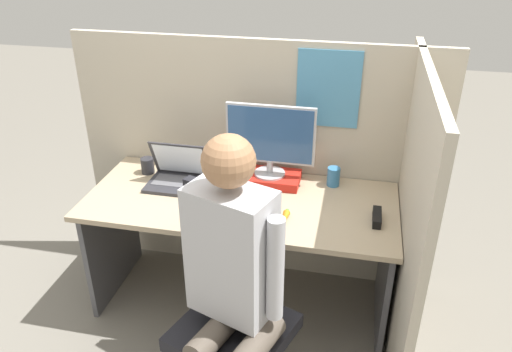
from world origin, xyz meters
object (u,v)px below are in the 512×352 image
at_px(laptop, 178,176).
at_px(office_chair, 231,302).
at_px(carrot_toy, 285,218).
at_px(paper_box, 270,178).
at_px(pen_cup, 148,166).
at_px(coffee_mug, 333,177).
at_px(monitor, 270,138).
at_px(person, 233,276).
at_px(stapler, 377,217).

relative_size(laptop, office_chair, 0.32).
distance_m(laptop, carrot_toy, 0.71).
distance_m(paper_box, pen_cup, 0.73).
bearing_deg(coffee_mug, laptop, -168.74).
bearing_deg(office_chair, monitor, 88.50).
relative_size(paper_box, carrot_toy, 2.71).
height_order(monitor, office_chair, monitor).
distance_m(paper_box, coffee_mug, 0.36).
bearing_deg(carrot_toy, laptop, 158.76).
height_order(monitor, laptop, monitor).
bearing_deg(carrot_toy, paper_box, 111.54).
distance_m(paper_box, monitor, 0.25).
xyz_separation_m(coffee_mug, pen_cup, (-1.09, -0.08, -0.01)).
distance_m(monitor, pen_cup, 0.77).
height_order(office_chair, coffee_mug, office_chair).
height_order(paper_box, laptop, laptop).
distance_m(monitor, carrot_toy, 0.49).
bearing_deg(person, office_chair, 109.58).
bearing_deg(laptop, stapler, -8.23).
xyz_separation_m(person, pen_cup, (-0.76, 0.93, -0.04)).
height_order(paper_box, office_chair, office_chair).
bearing_deg(paper_box, stapler, -25.79).
relative_size(paper_box, coffee_mug, 3.15).
bearing_deg(office_chair, coffee_mug, 66.03).
bearing_deg(laptop, person, -57.27).
height_order(laptop, person, person).
relative_size(laptop, pen_cup, 3.57).
distance_m(laptop, stapler, 1.12).
bearing_deg(person, paper_box, 91.89).
height_order(paper_box, pen_cup, pen_cup).
xyz_separation_m(monitor, coffee_mug, (0.36, 0.04, -0.22)).
bearing_deg(coffee_mug, pen_cup, -176.02).
bearing_deg(pen_cup, paper_box, 2.77).
xyz_separation_m(stapler, person, (-0.57, -0.67, 0.07)).
bearing_deg(carrot_toy, coffee_mug, 64.19).
bearing_deg(coffee_mug, carrot_toy, -115.81).
bearing_deg(pen_cup, office_chair, -47.70).
bearing_deg(paper_box, carrot_toy, -68.46).
relative_size(laptop, coffee_mug, 3.06).
bearing_deg(paper_box, laptop, -165.38).
height_order(laptop, stapler, laptop).
distance_m(carrot_toy, person, 0.60).
bearing_deg(stapler, pen_cup, 169.13).
bearing_deg(pen_cup, person, -50.62).
distance_m(carrot_toy, office_chair, 0.51).
relative_size(paper_box, monitor, 0.69).
distance_m(office_chair, person, 0.32).
distance_m(stapler, carrot_toy, 0.46).
height_order(office_chair, person, person).
height_order(monitor, pen_cup, monitor).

